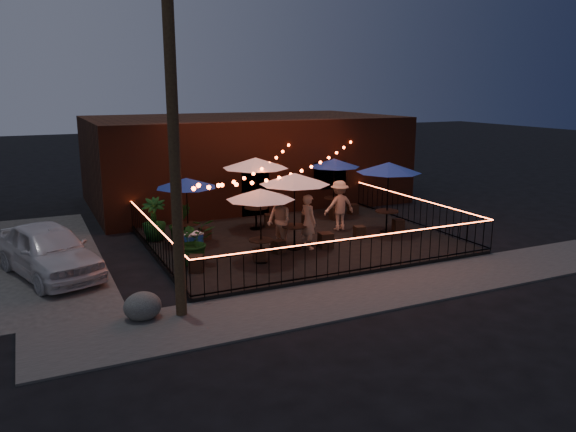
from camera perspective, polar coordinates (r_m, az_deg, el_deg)
name	(u,v)px	position (r m, az deg, el deg)	size (l,w,h in m)	color
ground	(326,258)	(18.06, 3.91, -4.29)	(110.00, 110.00, 0.00)	black
patio	(299,241)	(19.74, 1.08, -2.53)	(10.00, 8.00, 0.15)	black
sidewalk	(385,290)	(15.45, 9.82, -7.39)	(18.00, 2.50, 0.05)	#3C3A38
brick_building	(243,159)	(26.96, -4.56, 5.80)	(14.00, 8.00, 4.00)	#3C1C10
utility_pole	(174,149)	(12.88, -11.49, 6.68)	(0.26, 0.26, 8.00)	#342215
fence_front	(361,255)	(16.23, 7.38, -3.93)	(10.00, 0.04, 1.04)	black
fence_left	(155,241)	(18.01, -13.33, -2.48)	(0.04, 8.00, 1.04)	black
fence_right	(415,211)	(22.21, 12.73, 0.47)	(0.04, 8.00, 1.04)	black
festoon_lights	(276,175)	(18.54, -1.28, 4.18)	(10.02, 8.72, 1.32)	red
cafe_table_0	(260,195)	(16.64, -2.82, 2.13)	(2.59, 2.59, 2.27)	black
cafe_table_1	(186,184)	(18.97, -10.30, 3.25)	(2.26, 2.26, 2.26)	black
cafe_table_2	(295,180)	(17.99, 0.67, 3.69)	(2.84, 2.84, 2.52)	black
cafe_table_3	(255,164)	(20.62, -3.33, 5.31)	(2.94, 2.94, 2.69)	black
cafe_table_4	(389,168)	(20.46, 10.19, 4.78)	(2.64, 2.64, 2.58)	black
cafe_table_5	(334,164)	(23.11, 4.71, 5.33)	(2.80, 2.80, 2.34)	black
bistro_chair_0	(196,264)	(16.43, -9.33, -4.79)	(0.40, 0.40, 0.47)	black
bistro_chair_1	(259,255)	(17.17, -2.96, -3.97)	(0.34, 0.34, 0.40)	black
bistro_chair_2	(184,234)	(19.69, -10.49, -1.80)	(0.43, 0.43, 0.51)	black
bistro_chair_3	(205,234)	(19.80, -8.43, -1.78)	(0.35, 0.35, 0.41)	black
bistro_chair_4	(278,247)	(18.00, -1.01, -3.13)	(0.35, 0.35, 0.42)	black
bistro_chair_5	(326,240)	(18.60, 3.85, -2.48)	(0.43, 0.43, 0.51)	black
bistro_chair_6	(270,220)	(21.37, -1.83, -0.44)	(0.41, 0.41, 0.48)	black
bistro_chair_7	(307,220)	(21.59, 1.98, -0.40)	(0.35, 0.35, 0.41)	black
bistro_chair_8	(359,232)	(19.93, 7.27, -1.62)	(0.36, 0.36, 0.43)	black
bistro_chair_9	(398,225)	(21.14, 11.13, -0.90)	(0.37, 0.37, 0.43)	black
bistro_chair_10	(336,213)	(22.59, 4.91, 0.29)	(0.43, 0.43, 0.51)	black
bistro_chair_11	(353,209)	(23.65, 6.62, 0.71)	(0.35, 0.35, 0.42)	black
patron_a	(308,222)	(18.34, 2.08, -0.58)	(0.66, 0.43, 1.81)	tan
patron_b	(279,221)	(18.30, -0.93, -0.54)	(0.90, 0.70, 1.85)	tan
patron_c	(339,205)	(20.82, 5.23, 1.08)	(1.20, 0.69, 1.85)	beige
potted_shrub_a	(194,241)	(17.03, -9.55, -2.51)	(1.28, 1.11, 1.42)	#113D10
potted_shrub_b	(180,223)	(19.49, -10.93, -0.67)	(0.75, 0.60, 1.36)	#1D3C11
potted_shrub_c	(154,219)	(19.94, -13.47, -0.32)	(0.83, 0.83, 1.48)	#1B3E0F
cooler	(193,245)	(17.86, -9.61, -2.88)	(0.66, 0.55, 0.75)	blue
boulder	(143,306)	(13.72, -14.56, -8.87)	(0.89, 0.76, 0.70)	#454440
car_white	(48,250)	(17.59, -23.16, -3.21)	(1.82, 4.51, 1.54)	white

